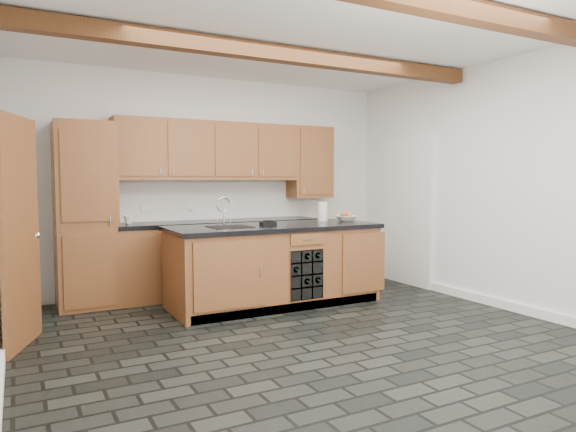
# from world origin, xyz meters

# --- Properties ---
(ground) EXTENTS (5.00, 5.00, 0.00)m
(ground) POSITION_xyz_m (0.00, 0.00, 0.00)
(ground) COLOR black
(ground) RESTS_ON ground
(room_shell) EXTENTS (5.01, 5.00, 5.00)m
(room_shell) POSITION_xyz_m (-0.09, 0.53, 1.53)
(room_shell) COLOR white
(room_shell) RESTS_ON ground
(back_cabinetry) EXTENTS (3.65, 0.62, 2.20)m
(back_cabinetry) POSITION_xyz_m (-0.38, 2.24, 0.98)
(back_cabinetry) COLOR #955930
(back_cabinetry) RESTS_ON ground
(island) EXTENTS (2.48, 0.96, 0.93)m
(island) POSITION_xyz_m (0.31, 1.28, 0.47)
(island) COLOR #955930
(island) RESTS_ON ground
(faucet) EXTENTS (0.45, 0.40, 0.34)m
(faucet) POSITION_xyz_m (-0.25, 1.33, 0.96)
(faucet) COLOR black
(faucet) RESTS_ON island
(kitchen_scale) EXTENTS (0.18, 0.12, 0.06)m
(kitchen_scale) POSITION_xyz_m (0.23, 1.30, 0.96)
(kitchen_scale) COLOR black
(kitchen_scale) RESTS_ON island
(fruit_bowl) EXTENTS (0.34, 0.34, 0.07)m
(fruit_bowl) POSITION_xyz_m (1.38, 1.39, 0.96)
(fruit_bowl) COLOR silver
(fruit_bowl) RESTS_ON island
(fruit_cluster) EXTENTS (0.16, 0.17, 0.07)m
(fruit_cluster) POSITION_xyz_m (1.38, 1.39, 1.00)
(fruit_cluster) COLOR #BF4519
(fruit_cluster) RESTS_ON fruit_bowl
(paper_towel) EXTENTS (0.13, 0.13, 0.24)m
(paper_towel) POSITION_xyz_m (1.12, 1.55, 1.05)
(paper_towel) COLOR white
(paper_towel) RESTS_ON island
(mug) EXTENTS (0.12, 0.12, 0.10)m
(mug) POSITION_xyz_m (-1.17, 2.22, 0.98)
(mug) COLOR white
(mug) RESTS_ON back_cabinetry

